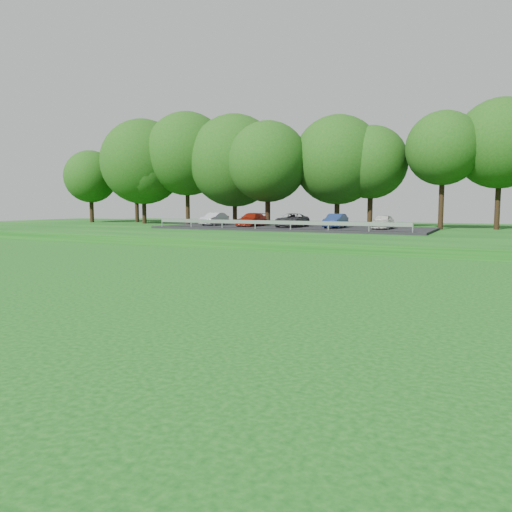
% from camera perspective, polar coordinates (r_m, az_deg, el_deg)
% --- Properties ---
extents(parking_lot, '(24.00, 9.00, 1.38)m').
position_cam_1_polar(parking_lot, '(44.30, 3.91, 3.66)').
color(parking_lot, black).
rests_on(parking_lot, berm).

